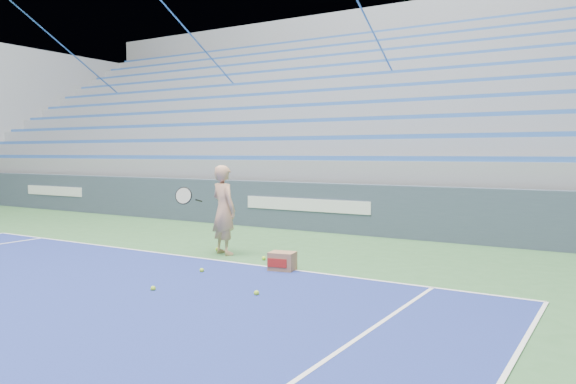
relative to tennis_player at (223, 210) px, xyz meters
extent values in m
cube|color=white|center=(-0.22, -0.55, -0.77)|extent=(10.97, 0.05, 0.00)
cube|color=#384556|center=(-0.22, 3.45, -0.24)|extent=(30.00, 0.30, 1.10)
cube|color=white|center=(-9.22, 3.29, -0.19)|extent=(2.60, 0.02, 0.28)
cube|color=white|center=(-0.22, 3.29, -0.19)|extent=(3.20, 0.02, 0.28)
cube|color=gray|center=(-0.22, 8.00, -0.24)|extent=(30.00, 8.50, 1.10)
cube|color=gray|center=(-0.22, 8.00, 0.56)|extent=(30.00, 8.50, 0.50)
cube|color=#305EAE|center=(-0.22, 4.13, 0.87)|extent=(29.60, 0.42, 0.11)
cube|color=gray|center=(-0.22, 8.43, 1.06)|extent=(30.00, 7.65, 0.50)
cube|color=#305EAE|center=(-0.22, 4.98, 1.37)|extent=(29.60, 0.42, 0.11)
cube|color=gray|center=(-0.22, 8.85, 1.56)|extent=(30.00, 6.80, 0.50)
cube|color=#305EAE|center=(-0.22, 5.83, 1.87)|extent=(29.60, 0.42, 0.11)
cube|color=gray|center=(-0.22, 9.28, 2.06)|extent=(30.00, 5.95, 0.50)
cube|color=#305EAE|center=(-0.22, 6.68, 2.37)|extent=(29.60, 0.42, 0.11)
cube|color=gray|center=(-0.22, 9.70, 2.56)|extent=(30.00, 5.10, 0.50)
cube|color=#305EAE|center=(-0.22, 7.53, 2.87)|extent=(29.60, 0.42, 0.11)
cube|color=gray|center=(-0.22, 10.13, 3.06)|extent=(30.00, 4.25, 0.50)
cube|color=#305EAE|center=(-0.22, 8.38, 3.37)|extent=(29.60, 0.42, 0.11)
cube|color=gray|center=(-0.22, 10.55, 3.56)|extent=(30.00, 3.40, 0.50)
cube|color=#305EAE|center=(-0.22, 9.23, 3.87)|extent=(29.60, 0.42, 0.11)
cube|color=gray|center=(-0.22, 10.98, 4.06)|extent=(30.00, 2.55, 0.50)
cube|color=#305EAE|center=(-0.22, 10.08, 4.37)|extent=(29.60, 0.42, 0.11)
cube|color=gray|center=(-0.22, 11.40, 4.56)|extent=(30.00, 1.70, 0.50)
cube|color=#305EAE|center=(-0.22, 10.93, 4.87)|extent=(29.60, 0.42, 0.11)
cube|color=gray|center=(-0.22, 11.83, 5.06)|extent=(30.00, 0.85, 0.50)
cube|color=#305EAE|center=(-0.22, 11.78, 5.37)|extent=(29.60, 0.42, 0.11)
cube|color=gray|center=(-15.37, 8.00, 2.26)|extent=(0.30, 8.80, 6.10)
cube|color=gray|center=(-0.22, 12.55, 2.86)|extent=(31.00, 0.40, 7.30)
cylinder|color=#2F5EA6|center=(-12.22, 8.00, 3.81)|extent=(0.05, 8.53, 5.04)
cylinder|color=#2F5EA6|center=(-6.22, 8.00, 3.81)|extent=(0.05, 8.53, 5.04)
cylinder|color=#2F5EA6|center=(-0.22, 8.00, 3.81)|extent=(0.05, 8.53, 5.04)
imported|color=tan|center=(0.01, 0.01, 0.00)|extent=(0.66, 0.54, 1.57)
cylinder|color=black|center=(-0.34, -0.24, 0.16)|extent=(0.12, 0.27, 0.08)
cylinder|color=beige|center=(-0.44, -0.52, 0.26)|extent=(0.29, 0.16, 0.28)
torus|color=black|center=(-0.44, -0.52, 0.26)|extent=(0.31, 0.18, 0.30)
cube|color=#946748|center=(1.62, -0.64, -0.64)|extent=(0.43, 0.35, 0.29)
cube|color=#B21E19|center=(1.62, -0.79, -0.64)|extent=(0.30, 0.07, 0.13)
sphere|color=#B0E62F|center=(0.66, -1.37, -0.75)|extent=(0.07, 0.07, 0.07)
sphere|color=#B0E62F|center=(-0.29, 0.18, -0.75)|extent=(0.07, 0.07, 0.07)
sphere|color=#B0E62F|center=(2.13, -2.07, -0.75)|extent=(0.07, 0.07, 0.07)
sphere|color=#B0E62F|center=(0.91, -0.09, -0.75)|extent=(0.07, 0.07, 0.07)
sphere|color=#B0E62F|center=(0.86, -2.57, -0.75)|extent=(0.07, 0.07, 0.07)
camera|label=1|loc=(6.06, -7.73, 0.99)|focal=35.00mm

